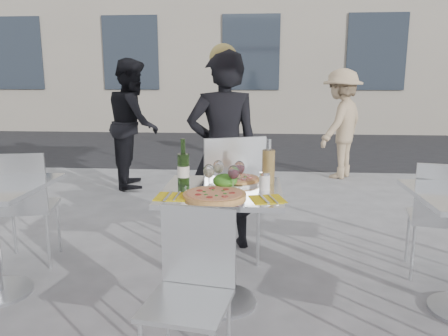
# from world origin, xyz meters

# --- Properties ---
(ground) EXTENTS (80.00, 80.00, 0.00)m
(ground) POSITION_xyz_m (0.00, 0.00, 0.00)
(ground) COLOR slate
(street_asphalt) EXTENTS (24.00, 5.00, 0.00)m
(street_asphalt) POSITION_xyz_m (0.00, 6.50, 0.00)
(street_asphalt) COLOR black
(street_asphalt) RESTS_ON ground
(main_table) EXTENTS (0.72, 0.72, 0.75)m
(main_table) POSITION_xyz_m (0.00, 0.00, 0.54)
(main_table) COLOR #B7BABF
(main_table) RESTS_ON ground
(chair_far) EXTENTS (0.59, 0.60, 1.00)m
(chair_far) POSITION_xyz_m (0.01, 0.59, 0.59)
(chair_far) COLOR silver
(chair_far) RESTS_ON ground
(chair_near) EXTENTS (0.43, 0.44, 0.81)m
(chair_near) POSITION_xyz_m (-0.08, -0.68, 0.48)
(chair_near) COLOR silver
(chair_near) RESTS_ON ground
(side_chair_lfar) EXTENTS (0.49, 0.49, 0.89)m
(side_chair_lfar) POSITION_xyz_m (-1.52, 0.44, 0.53)
(side_chair_lfar) COLOR silver
(side_chair_lfar) RESTS_ON ground
(side_chair_rfar) EXTENTS (0.46, 0.47, 0.85)m
(side_chair_rfar) POSITION_xyz_m (1.48, 0.46, 0.51)
(side_chair_rfar) COLOR silver
(side_chair_rfar) RESTS_ON ground
(woman_diner) EXTENTS (0.68, 0.54, 1.62)m
(woman_diner) POSITION_xyz_m (-0.07, 0.95, 0.81)
(woman_diner) COLOR black
(woman_diner) RESTS_ON ground
(pedestrian_a) EXTENTS (0.80, 0.93, 1.65)m
(pedestrian_a) POSITION_xyz_m (-1.40, 2.99, 0.82)
(pedestrian_a) COLOR black
(pedestrian_a) RESTS_ON ground
(pedestrian_b) EXTENTS (1.02, 1.14, 1.53)m
(pedestrian_b) POSITION_xyz_m (1.37, 3.70, 0.77)
(pedestrian_b) COLOR tan
(pedestrian_b) RESTS_ON ground
(pizza_near) EXTENTS (0.36, 0.36, 0.02)m
(pizza_near) POSITION_xyz_m (-0.03, -0.16, 0.76)
(pizza_near) COLOR #DBA355
(pizza_near) RESTS_ON main_table
(pizza_far) EXTENTS (0.31, 0.31, 0.03)m
(pizza_far) POSITION_xyz_m (0.09, 0.19, 0.77)
(pizza_far) COLOR white
(pizza_far) RESTS_ON main_table
(salad_plate) EXTENTS (0.22, 0.22, 0.09)m
(salad_plate) POSITION_xyz_m (0.01, 0.04, 0.79)
(salad_plate) COLOR white
(salad_plate) RESTS_ON main_table
(wine_bottle) EXTENTS (0.07, 0.08, 0.29)m
(wine_bottle) POSITION_xyz_m (-0.25, 0.07, 0.86)
(wine_bottle) COLOR #30551F
(wine_bottle) RESTS_ON main_table
(carafe) EXTENTS (0.08, 0.08, 0.29)m
(carafe) POSITION_xyz_m (0.28, 0.15, 0.87)
(carafe) COLOR tan
(carafe) RESTS_ON main_table
(sugar_shaker) EXTENTS (0.06, 0.06, 0.11)m
(sugar_shaker) POSITION_xyz_m (0.26, 0.01, 0.80)
(sugar_shaker) COLOR white
(sugar_shaker) RESTS_ON main_table
(wineglass_white_a) EXTENTS (0.07, 0.07, 0.16)m
(wineglass_white_a) POSITION_xyz_m (-0.08, -0.02, 0.86)
(wineglass_white_a) COLOR white
(wineglass_white_a) RESTS_ON main_table
(wineglass_white_b) EXTENTS (0.07, 0.07, 0.16)m
(wineglass_white_b) POSITION_xyz_m (-0.03, 0.11, 0.86)
(wineglass_white_b) COLOR white
(wineglass_white_b) RESTS_ON main_table
(wineglass_red_a) EXTENTS (0.07, 0.07, 0.16)m
(wineglass_red_a) POSITION_xyz_m (0.07, -0.04, 0.86)
(wineglass_red_a) COLOR white
(wineglass_red_a) RESTS_ON main_table
(wineglass_red_b) EXTENTS (0.07, 0.07, 0.16)m
(wineglass_red_b) POSITION_xyz_m (0.10, 0.10, 0.86)
(wineglass_red_b) COLOR white
(wineglass_red_b) RESTS_ON main_table
(napkin_left) EXTENTS (0.18, 0.20, 0.01)m
(napkin_left) POSITION_xyz_m (-0.27, -0.19, 0.75)
(napkin_left) COLOR yellow
(napkin_left) RESTS_ON main_table
(napkin_right) EXTENTS (0.22, 0.22, 0.01)m
(napkin_right) POSITION_xyz_m (0.27, -0.20, 0.75)
(napkin_right) COLOR yellow
(napkin_right) RESTS_ON main_table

